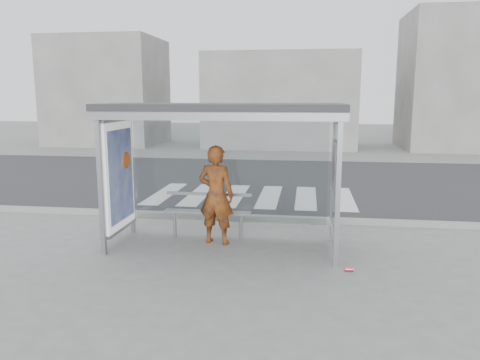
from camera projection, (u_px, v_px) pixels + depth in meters
The scene contains 11 objects.
ground at pixel (223, 247), 8.64m from camera, with size 80.00×80.00×0.00m, color slate.
road at pixel (260, 180), 15.46m from camera, with size 30.00×10.00×0.01m, color #2D2D30.
curb at pixel (238, 217), 10.53m from camera, with size 30.00×0.18×0.12m, color gray.
crosswalk at pixel (252, 196), 13.02m from camera, with size 5.55×3.00×0.00m.
bus_shelter at pixel (203, 139), 8.40m from camera, with size 4.25×1.65×2.62m.
building_left at pixel (108, 92), 27.04m from camera, with size 6.00×5.00×6.00m, color slate.
building_center at pixel (281, 101), 25.73m from camera, with size 8.00×5.00×5.00m, color slate.
building_right at pixel (454, 81), 24.30m from camera, with size 5.00×5.00×7.00m, color slate.
person at pixel (216, 195), 8.70m from camera, with size 0.68×0.45×1.87m, color red.
bench at pixel (208, 212), 9.12m from camera, with size 1.70×0.27×0.88m.
soda_can at pixel (349, 269), 7.42m from camera, with size 0.07×0.07×0.13m, color #E74461.
Camera 1 is at (1.48, -8.15, 2.75)m, focal length 35.00 mm.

